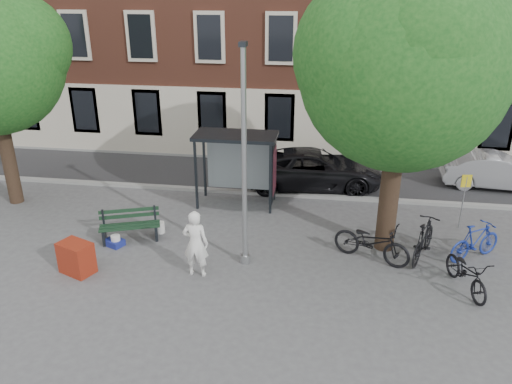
{
  "coord_description": "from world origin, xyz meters",
  "views": [
    {
      "loc": [
        2.16,
        -12.22,
        7.4
      ],
      "look_at": [
        0.03,
        1.91,
        1.4
      ],
      "focal_mm": 35.0,
      "sensor_mm": 36.0,
      "label": 1
    }
  ],
  "objects_px": {
    "car_silver": "(497,171)",
    "red_stand": "(76,258)",
    "bench": "(130,227)",
    "lamppost": "(244,171)",
    "car_dark": "(314,169)",
    "notice_sign": "(465,190)",
    "bike_a": "(372,242)",
    "bus_shelter": "(247,153)",
    "bike_c": "(467,273)",
    "painter": "(196,244)",
    "bike_b": "(475,241)",
    "bike_d": "(424,239)"
  },
  "relations": [
    {
      "from": "notice_sign",
      "to": "bike_d",
      "type": "bearing_deg",
      "value": -133.53
    },
    {
      "from": "bike_a",
      "to": "bike_c",
      "type": "xyz_separation_m",
      "value": [
        2.34,
        -1.17,
        -0.08
      ]
    },
    {
      "from": "bike_b",
      "to": "notice_sign",
      "type": "height_order",
      "value": "notice_sign"
    },
    {
      "from": "painter",
      "to": "car_silver",
      "type": "relative_size",
      "value": 0.47
    },
    {
      "from": "bike_c",
      "to": "bike_d",
      "type": "distance_m",
      "value": 1.74
    },
    {
      "from": "bus_shelter",
      "to": "notice_sign",
      "type": "relative_size",
      "value": 1.55
    },
    {
      "from": "bike_a",
      "to": "bus_shelter",
      "type": "bearing_deg",
      "value": 74.35
    },
    {
      "from": "red_stand",
      "to": "bike_a",
      "type": "bearing_deg",
      "value": 13.1
    },
    {
      "from": "bike_c",
      "to": "car_silver",
      "type": "relative_size",
      "value": 0.48
    },
    {
      "from": "bike_d",
      "to": "bike_c",
      "type": "bearing_deg",
      "value": 143.44
    },
    {
      "from": "notice_sign",
      "to": "lamppost",
      "type": "bearing_deg",
      "value": -162.92
    },
    {
      "from": "car_silver",
      "to": "notice_sign",
      "type": "bearing_deg",
      "value": 154.83
    },
    {
      "from": "lamppost",
      "to": "red_stand",
      "type": "relative_size",
      "value": 6.79
    },
    {
      "from": "bike_a",
      "to": "red_stand",
      "type": "relative_size",
      "value": 2.5
    },
    {
      "from": "car_dark",
      "to": "notice_sign",
      "type": "xyz_separation_m",
      "value": [
        4.87,
        -2.89,
        0.59
      ]
    },
    {
      "from": "car_dark",
      "to": "red_stand",
      "type": "height_order",
      "value": "car_dark"
    },
    {
      "from": "painter",
      "to": "bus_shelter",
      "type": "bearing_deg",
      "value": -96.04
    },
    {
      "from": "painter",
      "to": "bench",
      "type": "bearing_deg",
      "value": -32.41
    },
    {
      "from": "painter",
      "to": "bike_d",
      "type": "distance_m",
      "value": 6.51
    },
    {
      "from": "car_silver",
      "to": "bike_c",
      "type": "bearing_deg",
      "value": 163.7
    },
    {
      "from": "lamppost",
      "to": "notice_sign",
      "type": "height_order",
      "value": "lamppost"
    },
    {
      "from": "lamppost",
      "to": "bike_c",
      "type": "height_order",
      "value": "lamppost"
    },
    {
      "from": "bike_d",
      "to": "bike_b",
      "type": "bearing_deg",
      "value": -148.7
    },
    {
      "from": "red_stand",
      "to": "bus_shelter",
      "type": "bearing_deg",
      "value": 53.79
    },
    {
      "from": "lamppost",
      "to": "car_dark",
      "type": "xyz_separation_m",
      "value": [
        1.68,
        6.12,
        -2.05
      ]
    },
    {
      "from": "bike_a",
      "to": "bench",
      "type": "bearing_deg",
      "value": 112.46
    },
    {
      "from": "lamppost",
      "to": "bike_a",
      "type": "distance_m",
      "value": 4.23
    },
    {
      "from": "car_dark",
      "to": "car_silver",
      "type": "bearing_deg",
      "value": -87.99
    },
    {
      "from": "bus_shelter",
      "to": "bike_c",
      "type": "relative_size",
      "value": 1.46
    },
    {
      "from": "painter",
      "to": "bike_b",
      "type": "xyz_separation_m",
      "value": [
        7.7,
        2.03,
        -0.39
      ]
    },
    {
      "from": "bus_shelter",
      "to": "painter",
      "type": "xyz_separation_m",
      "value": [
        -0.59,
        -4.93,
        -0.96
      ]
    },
    {
      "from": "car_silver",
      "to": "car_dark",
      "type": "bearing_deg",
      "value": 101.76
    },
    {
      "from": "lamppost",
      "to": "car_silver",
      "type": "xyz_separation_m",
      "value": [
        8.69,
        7.08,
        -2.11
      ]
    },
    {
      "from": "bike_c",
      "to": "car_silver",
      "type": "bearing_deg",
      "value": 53.16
    },
    {
      "from": "red_stand",
      "to": "bench",
      "type": "bearing_deg",
      "value": 70.54
    },
    {
      "from": "red_stand",
      "to": "car_silver",
      "type": "bearing_deg",
      "value": 32.11
    },
    {
      "from": "car_silver",
      "to": "notice_sign",
      "type": "xyz_separation_m",
      "value": [
        -2.15,
        -3.84,
        0.65
      ]
    },
    {
      "from": "lamppost",
      "to": "bike_b",
      "type": "bearing_deg",
      "value": 10.49
    },
    {
      "from": "bike_a",
      "to": "red_stand",
      "type": "xyz_separation_m",
      "value": [
        -8.04,
        -1.87,
        -0.14
      ]
    },
    {
      "from": "bench",
      "to": "bike_a",
      "type": "relative_size",
      "value": 0.85
    },
    {
      "from": "bench",
      "to": "car_silver",
      "type": "distance_m",
      "value": 13.93
    },
    {
      "from": "bike_a",
      "to": "bike_b",
      "type": "relative_size",
      "value": 1.2
    },
    {
      "from": "painter",
      "to": "bench",
      "type": "xyz_separation_m",
      "value": [
        -2.56,
        1.68,
        -0.52
      ]
    },
    {
      "from": "lamppost",
      "to": "bus_shelter",
      "type": "bearing_deg",
      "value": 98.43
    },
    {
      "from": "bike_b",
      "to": "red_stand",
      "type": "distance_m",
      "value": 11.25
    },
    {
      "from": "bike_b",
      "to": "lamppost",
      "type": "bearing_deg",
      "value": 66.29
    },
    {
      "from": "bus_shelter",
      "to": "bike_c",
      "type": "bearing_deg",
      "value": -35.34
    },
    {
      "from": "bike_c",
      "to": "notice_sign",
      "type": "relative_size",
      "value": 1.06
    },
    {
      "from": "car_silver",
      "to": "red_stand",
      "type": "xyz_separation_m",
      "value": [
        -13.18,
        -8.27,
        -0.22
      ]
    },
    {
      "from": "notice_sign",
      "to": "red_stand",
      "type": "bearing_deg",
      "value": -167.34
    }
  ]
}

